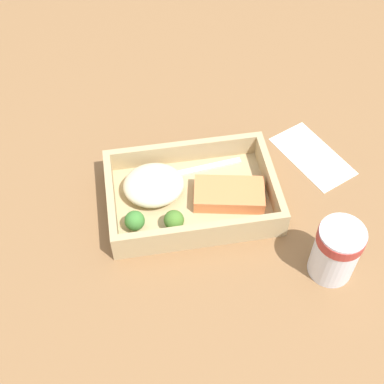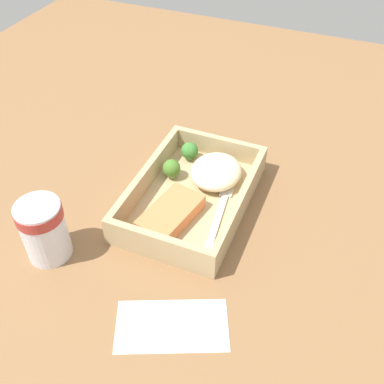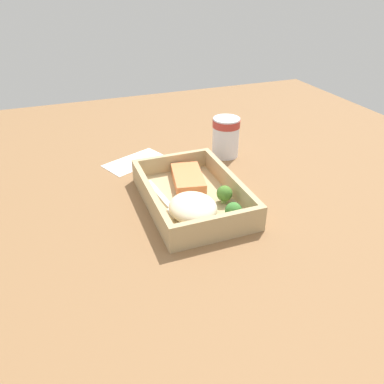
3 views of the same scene
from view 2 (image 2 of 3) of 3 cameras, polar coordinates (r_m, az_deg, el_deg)
ground_plane at (r=80.21cm, az=0.00°, el=-1.94°), size 160.00×160.00×2.00cm
takeout_tray at (r=79.09cm, az=0.00°, el=-1.12°), size 28.01×18.78×1.20cm
tray_rim at (r=77.27cm, az=0.00°, el=0.30°), size 28.01×18.78×4.11cm
salmon_fillet at (r=74.25cm, az=-2.72°, el=-2.82°), size 12.66×8.47×2.49cm
mashed_potatoes at (r=81.09cm, az=3.07°, el=2.60°), size 10.29×9.21×3.98cm
broccoli_floret_1 at (r=81.63cm, az=-2.62°, el=3.00°), size 3.27×3.27×3.77cm
broccoli_floret_2 at (r=85.77cm, az=-0.31°, el=5.22°), size 3.27×3.27×3.65cm
fork at (r=76.53cm, az=3.67°, el=-2.23°), size 15.88×3.53×0.44cm
paper_cup at (r=71.19cm, az=-18.37°, el=-4.35°), size 7.01×7.01×10.24cm
receipt_slip at (r=64.38cm, az=-2.56°, el=-16.56°), size 13.64×17.41×0.24cm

